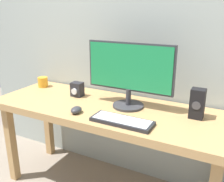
% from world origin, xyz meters
% --- Properties ---
extents(desk, '(1.69, 0.61, 0.71)m').
position_xyz_m(desk, '(0.00, 0.00, 0.63)').
color(desk, tan).
rests_on(desk, ground_plane).
extents(monitor, '(0.61, 0.21, 0.44)m').
position_xyz_m(monitor, '(0.13, 0.07, 0.95)').
color(monitor, '#333338').
rests_on(monitor, desk).
extents(keyboard_primary, '(0.38, 0.14, 0.02)m').
position_xyz_m(keyboard_primary, '(0.21, -0.19, 0.72)').
color(keyboard_primary, '#232328').
rests_on(keyboard_primary, desk).
extents(mouse, '(0.08, 0.10, 0.04)m').
position_xyz_m(mouse, '(-0.12, -0.19, 0.73)').
color(mouse, '#333338').
rests_on(mouse, desk).
extents(speaker_right, '(0.09, 0.08, 0.19)m').
position_xyz_m(speaker_right, '(0.58, 0.09, 0.80)').
color(speaker_right, black).
rests_on(speaker_right, desk).
extents(audio_controller, '(0.09, 0.08, 0.11)m').
position_xyz_m(audio_controller, '(-0.31, 0.09, 0.76)').
color(audio_controller, '#232328').
rests_on(audio_controller, desk).
extents(coffee_mug, '(0.08, 0.08, 0.09)m').
position_xyz_m(coffee_mug, '(-0.72, 0.15, 0.75)').
color(coffee_mug, orange).
rests_on(coffee_mug, desk).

